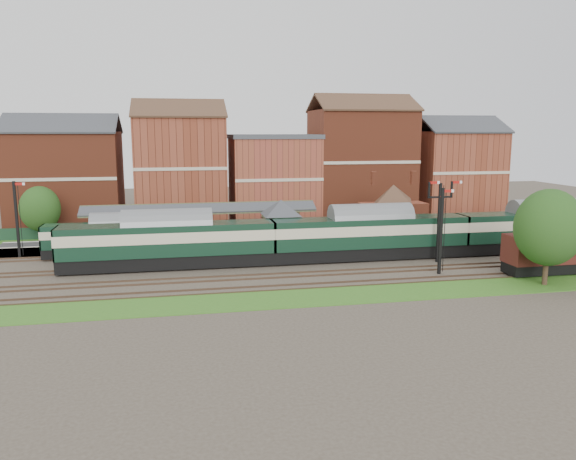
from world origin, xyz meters
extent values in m
plane|color=#473D33|center=(0.00, 0.00, 0.00)|extent=(160.00, 160.00, 0.00)
cube|color=#2D6619|center=(0.00, 16.00, 0.03)|extent=(90.00, 4.50, 0.06)
cube|color=#2D6619|center=(0.00, -12.00, 0.03)|extent=(90.00, 5.00, 0.06)
cube|color=#193823|center=(0.00, 18.00, 0.75)|extent=(90.00, 0.12, 1.50)
cube|color=#2D2D2D|center=(-5.00, 9.75, 0.50)|extent=(55.00, 3.40, 1.00)
cube|color=#687452|center=(-3.00, 3.25, 1.20)|extent=(3.40, 3.20, 2.40)
cube|color=#4F5837|center=(-3.00, 3.25, 3.40)|extent=(3.60, 3.40, 2.00)
pyramid|color=#383A3F|center=(-3.00, 3.25, 5.20)|extent=(5.40, 5.40, 1.60)
cube|color=brown|center=(5.00, 3.25, 1.10)|extent=(3.00, 2.40, 2.20)
cube|color=#4C3323|center=(5.00, 2.60, 2.55)|extent=(3.20, 1.34, 0.79)
cube|color=#4C3323|center=(5.00, 3.90, 2.55)|extent=(3.20, 1.34, 0.79)
cube|color=brown|center=(12.00, 9.75, 2.75)|extent=(8.00, 3.00, 3.50)
pyramid|color=#4C3323|center=(12.00, 9.75, 5.60)|extent=(8.10, 8.10, 2.20)
cube|color=brown|center=(9.50, 9.75, 6.10)|extent=(0.60, 0.60, 1.60)
cube|color=brown|center=(14.50, 9.75, 6.10)|extent=(0.60, 0.60, 1.60)
cube|color=#4F5837|center=(-22.00, 8.45, 2.70)|extent=(0.22, 0.22, 3.40)
cube|color=#4F5837|center=(0.00, 11.05, 2.70)|extent=(0.22, 0.22, 3.40)
cube|color=#383A3F|center=(-11.00, 8.80, 4.60)|extent=(26.00, 1.99, 0.90)
cube|color=#383A3F|center=(-11.00, 10.70, 4.60)|extent=(26.00, 1.99, 0.90)
cube|color=#4F5837|center=(-11.00, 9.75, 4.98)|extent=(26.00, 0.20, 0.20)
cube|color=black|center=(12.00, -2.50, 4.00)|extent=(0.25, 0.25, 8.00)
cube|color=black|center=(12.00, -2.50, 6.60)|extent=(2.60, 0.18, 0.18)
cube|color=#B2140F|center=(11.35, -2.50, 8.05)|extent=(1.10, 0.08, 0.25)
cube|color=#B2140F|center=(13.75, -2.50, 8.05)|extent=(1.10, 0.08, 0.25)
cube|color=black|center=(-30.00, 8.00, 4.00)|extent=(0.25, 0.25, 8.00)
cube|color=#B2140F|center=(-29.45, 8.00, 7.70)|extent=(1.10, 0.08, 0.25)
cube|color=black|center=(10.00, -7.00, 4.00)|extent=(0.25, 0.25, 8.00)
cube|color=#B2140F|center=(10.55, -7.00, 7.70)|extent=(1.10, 0.08, 0.25)
cube|color=brown|center=(-28.00, 25.00, 6.50)|extent=(14.00, 10.00, 13.00)
cube|color=brown|center=(-13.00, 25.00, 7.50)|extent=(12.00, 10.00, 15.00)
cube|color=brown|center=(0.00, 25.00, 6.00)|extent=(12.00, 10.00, 12.00)
cube|color=brown|center=(13.00, 25.00, 8.00)|extent=(14.00, 10.00, 16.00)
cube|color=brown|center=(28.00, 25.00, 6.50)|extent=(12.00, 10.00, 13.00)
cube|color=black|center=(-14.59, 0.00, 0.78)|extent=(20.30, 2.84, 1.24)
cube|color=black|center=(-14.59, 0.00, 2.87)|extent=(20.30, 3.16, 2.93)
cube|color=beige|center=(-14.59, 0.00, 3.22)|extent=(20.32, 3.20, 1.01)
cube|color=slate|center=(-14.59, 0.00, 4.50)|extent=(20.30, 3.16, 0.68)
cube|color=black|center=(5.71, 0.00, 0.78)|extent=(20.30, 2.84, 1.24)
cube|color=black|center=(5.71, 0.00, 2.87)|extent=(20.30, 3.16, 2.93)
cube|color=beige|center=(5.71, 0.00, 3.22)|extent=(20.32, 3.20, 1.01)
cube|color=slate|center=(5.71, 0.00, 4.50)|extent=(20.30, 3.16, 0.68)
cube|color=black|center=(26.01, 0.00, 0.78)|extent=(20.30, 2.84, 1.24)
cube|color=black|center=(26.01, 0.00, 2.87)|extent=(20.30, 3.16, 2.93)
cube|color=beige|center=(26.01, 0.00, 3.22)|extent=(20.32, 3.20, 1.01)
cube|color=slate|center=(26.01, 0.00, 4.50)|extent=(20.30, 3.16, 0.68)
cube|color=black|center=(-19.14, 6.50, 0.66)|extent=(16.44, 2.30, 1.00)
cube|color=black|center=(-19.14, 6.50, 2.35)|extent=(16.44, 2.56, 2.37)
cube|color=beige|center=(-19.14, 6.50, 2.64)|extent=(16.46, 2.60, 0.82)
cube|color=slate|center=(-19.14, 6.50, 3.68)|extent=(16.44, 2.56, 0.55)
cube|color=black|center=(19.03, -9.00, 0.65)|extent=(6.51, 2.40, 0.98)
cube|color=#401212|center=(19.03, -9.00, 2.44)|extent=(6.51, 2.82, 2.61)
cube|color=gray|center=(19.03, -9.00, 3.87)|extent=(6.51, 2.82, 0.48)
cylinder|color=#382619|center=(17.12, -12.38, 1.94)|extent=(0.44, 0.44, 3.87)
ellipsoid|color=#154B1A|center=(17.12, -12.38, 5.04)|extent=(5.70, 5.70, 6.55)
cylinder|color=#382619|center=(-29.42, 15.73, 1.57)|extent=(0.44, 0.44, 3.15)
ellipsoid|color=#154B1A|center=(-29.42, 15.73, 4.09)|extent=(4.62, 4.62, 5.31)
camera|label=1|loc=(-13.58, -53.81, 13.03)|focal=35.00mm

